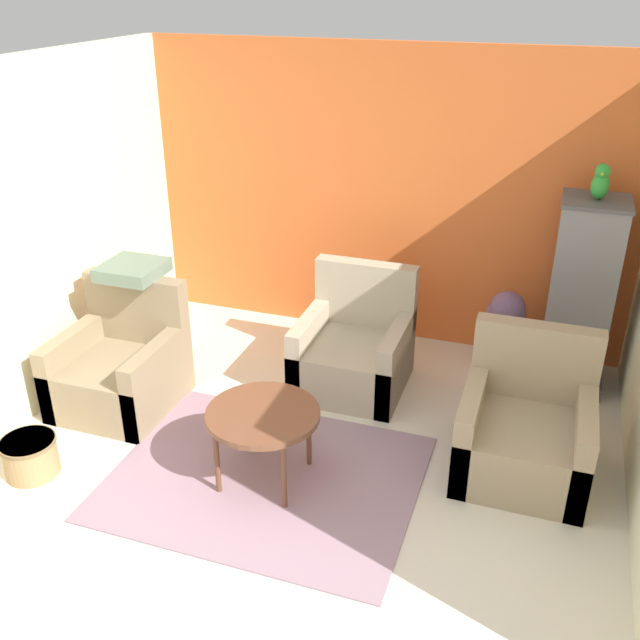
{
  "coord_description": "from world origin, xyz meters",
  "views": [
    {
      "loc": [
        1.41,
        -2.44,
        3.03
      ],
      "look_at": [
        0.0,
        1.65,
        0.88
      ],
      "focal_mm": 40.0,
      "sensor_mm": 36.0,
      "label": 1
    }
  ],
  "objects_px": {
    "coffee_table": "(263,418)",
    "parrot": "(601,183)",
    "potted_plant": "(505,328)",
    "wicker_basket": "(30,455)",
    "armchair_middle": "(354,352)",
    "armchair_right": "(525,433)",
    "armchair_left": "(122,369)",
    "birdcage": "(580,297)"
  },
  "relations": [
    {
      "from": "armchair_left",
      "to": "potted_plant",
      "type": "bearing_deg",
      "value": 27.82
    },
    {
      "from": "parrot",
      "to": "potted_plant",
      "type": "relative_size",
      "value": 0.37
    },
    {
      "from": "armchair_left",
      "to": "birdcage",
      "type": "distance_m",
      "value": 3.56
    },
    {
      "from": "armchair_middle",
      "to": "birdcage",
      "type": "bearing_deg",
      "value": 19.92
    },
    {
      "from": "coffee_table",
      "to": "armchair_middle",
      "type": "height_order",
      "value": "armchair_middle"
    },
    {
      "from": "armchair_right",
      "to": "wicker_basket",
      "type": "height_order",
      "value": "armchair_right"
    },
    {
      "from": "armchair_middle",
      "to": "wicker_basket",
      "type": "bearing_deg",
      "value": -133.43
    },
    {
      "from": "armchair_left",
      "to": "armchair_right",
      "type": "relative_size",
      "value": 1.0
    },
    {
      "from": "wicker_basket",
      "to": "coffee_table",
      "type": "bearing_deg",
      "value": 16.83
    },
    {
      "from": "wicker_basket",
      "to": "potted_plant",
      "type": "bearing_deg",
      "value": 40.39
    },
    {
      "from": "armchair_right",
      "to": "potted_plant",
      "type": "distance_m",
      "value": 1.31
    },
    {
      "from": "armchair_left",
      "to": "parrot",
      "type": "xyz_separation_m",
      "value": [
        3.23,
        1.43,
        1.37
      ]
    },
    {
      "from": "armchair_right",
      "to": "wicker_basket",
      "type": "relative_size",
      "value": 2.56
    },
    {
      "from": "armchair_middle",
      "to": "wicker_basket",
      "type": "relative_size",
      "value": 2.56
    },
    {
      "from": "parrot",
      "to": "wicker_basket",
      "type": "distance_m",
      "value": 4.37
    },
    {
      "from": "armchair_middle",
      "to": "parrot",
      "type": "distance_m",
      "value": 2.21
    },
    {
      "from": "potted_plant",
      "to": "wicker_basket",
      "type": "bearing_deg",
      "value": -139.61
    },
    {
      "from": "coffee_table",
      "to": "armchair_right",
      "type": "height_order",
      "value": "armchair_right"
    },
    {
      "from": "armchair_right",
      "to": "armchair_middle",
      "type": "distance_m",
      "value": 1.54
    },
    {
      "from": "armchair_middle",
      "to": "parrot",
      "type": "bearing_deg",
      "value": 19.99
    },
    {
      "from": "birdcage",
      "to": "coffee_table",
      "type": "bearing_deg",
      "value": -133.52
    },
    {
      "from": "parrot",
      "to": "wicker_basket",
      "type": "bearing_deg",
      "value": -144.34
    },
    {
      "from": "armchair_left",
      "to": "birdcage",
      "type": "xyz_separation_m",
      "value": [
        3.23,
        1.43,
        0.47
      ]
    },
    {
      "from": "coffee_table",
      "to": "potted_plant",
      "type": "xyz_separation_m",
      "value": [
        1.31,
        1.93,
        -0.07
      ]
    },
    {
      "from": "coffee_table",
      "to": "parrot",
      "type": "xyz_separation_m",
      "value": [
        1.84,
        1.94,
        1.18
      ]
    },
    {
      "from": "armchair_right",
      "to": "birdcage",
      "type": "relative_size",
      "value": 0.61
    },
    {
      "from": "armchair_left",
      "to": "wicker_basket",
      "type": "bearing_deg",
      "value": -95.92
    },
    {
      "from": "coffee_table",
      "to": "birdcage",
      "type": "relative_size",
      "value": 0.48
    },
    {
      "from": "parrot",
      "to": "armchair_left",
      "type": "bearing_deg",
      "value": -156.1
    },
    {
      "from": "potted_plant",
      "to": "coffee_table",
      "type": "bearing_deg",
      "value": -124.12
    },
    {
      "from": "potted_plant",
      "to": "wicker_basket",
      "type": "xyz_separation_m",
      "value": [
        -2.8,
        -2.38,
        -0.26
      ]
    },
    {
      "from": "armchair_middle",
      "to": "parrot",
      "type": "height_order",
      "value": "parrot"
    },
    {
      "from": "armchair_middle",
      "to": "parrot",
      "type": "xyz_separation_m",
      "value": [
        1.63,
        0.59,
        1.37
      ]
    },
    {
      "from": "birdcage",
      "to": "parrot",
      "type": "relative_size",
      "value": 5.72
    },
    {
      "from": "armchair_middle",
      "to": "birdcage",
      "type": "xyz_separation_m",
      "value": [
        1.63,
        0.59,
        0.47
      ]
    },
    {
      "from": "armchair_middle",
      "to": "potted_plant",
      "type": "relative_size",
      "value": 1.3
    },
    {
      "from": "parrot",
      "to": "wicker_basket",
      "type": "height_order",
      "value": "parrot"
    },
    {
      "from": "armchair_middle",
      "to": "birdcage",
      "type": "height_order",
      "value": "birdcage"
    },
    {
      "from": "armchair_middle",
      "to": "wicker_basket",
      "type": "distance_m",
      "value": 2.48
    },
    {
      "from": "armchair_right",
      "to": "potted_plant",
      "type": "height_order",
      "value": "armchair_right"
    },
    {
      "from": "coffee_table",
      "to": "birdcage",
      "type": "xyz_separation_m",
      "value": [
        1.84,
        1.94,
        0.28
      ]
    },
    {
      "from": "coffee_table",
      "to": "armchair_right",
      "type": "bearing_deg",
      "value": 22.54
    }
  ]
}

